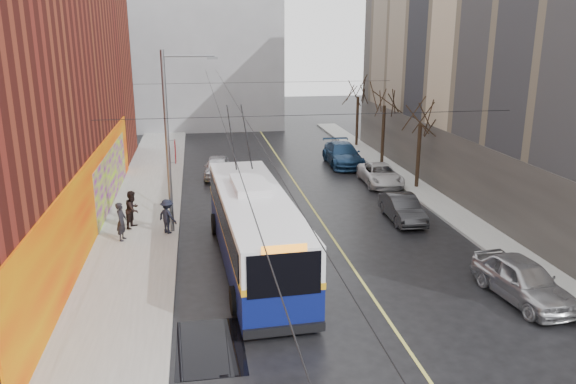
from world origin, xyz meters
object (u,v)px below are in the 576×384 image
parked_car_c (380,174)px  pedestrian_a (121,221)px  parked_car_b (402,208)px  tree_far (358,88)px  tree_near (421,112)px  pedestrian_b (133,209)px  streetlight_pole (171,138)px  trolleybus (255,227)px  pedestrian_c (167,216)px  tree_mid (385,95)px  parked_car_a (523,280)px  following_car (217,167)px  parked_car_d (343,154)px

parked_car_c → pedestrian_a: bearing=-149.3°
parked_car_b → tree_far: bearing=82.3°
tree_far → tree_near: bearing=-90.0°
pedestrian_a → pedestrian_b: bearing=-0.5°
streetlight_pole → pedestrian_b: 4.38m
trolleybus → pedestrian_b: bearing=133.5°
parked_car_c → parked_car_b: bearing=-96.6°
pedestrian_c → tree_far: bearing=-83.1°
tree_near → parked_car_c: bearing=145.4°
tree_mid → streetlight_pole: bearing=-139.3°
streetlight_pole → parked_car_a: size_ratio=1.92×
parked_car_a → tree_near: bearing=76.4°
parked_car_a → tree_far: bearing=79.9°
pedestrian_c → parked_car_a: bearing=-170.0°
pedestrian_b → tree_far: bearing=-19.6°
pedestrian_a → pedestrian_c: bearing=-62.3°
parked_car_a → parked_car_b: (-1.19, 9.55, -0.11)m
tree_near → tree_mid: tree_mid is taller
tree_far → following_car: bearing=-144.8°
tree_near → pedestrian_b: (-17.27, -5.17, -3.86)m
trolleybus → parked_car_a: size_ratio=2.80×
trolleybus → parked_car_a: bearing=-29.7°
tree_mid → pedestrian_c: bearing=-139.4°
trolleybus → pedestrian_c: size_ratio=7.57×
parked_car_a → following_car: 23.19m
parked_car_d → pedestrian_c: (-12.46, -13.50, 0.18)m
tree_mid → tree_far: (0.00, 7.00, -0.11)m
tree_near → pedestrian_a: tree_near is taller
tree_far → pedestrian_a: bearing=-130.1°
streetlight_pole → tree_near: size_ratio=1.41×
tree_near → parked_car_a: 16.18m
parked_car_a → pedestrian_c: 16.34m
following_car → tree_far: bearing=40.9°
streetlight_pole → tree_far: bearing=52.9°
parked_car_c → pedestrian_b: 16.61m
tree_mid → parked_car_a: tree_mid is taller
pedestrian_b → streetlight_pole: bearing=-89.0°
streetlight_pole → pedestrian_c: streetlight_pole is taller
streetlight_pole → parked_car_b: bearing=0.2°
tree_near → tree_mid: 7.01m
parked_car_a → tree_mid: bearing=78.7°
pedestrian_c → parked_car_b: bearing=-134.1°
pedestrian_a → streetlight_pole: bearing=-58.3°
tree_far → trolleybus: (-11.62, -24.59, -3.43)m
tree_near → trolleybus: (-11.62, -10.59, -3.26)m
parked_car_a → parked_car_b: parked_car_a is taller
tree_near → streetlight_pole: bearing=-158.4°
parked_car_d → pedestrian_b: 18.84m
parked_car_b → pedestrian_a: size_ratio=2.24×
parked_car_a → parked_car_d: bearing=86.4°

